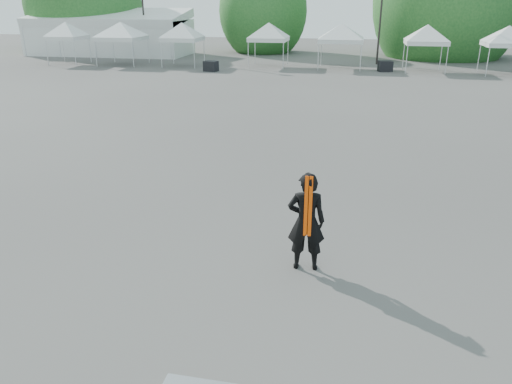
# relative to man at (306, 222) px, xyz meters

# --- Properties ---
(ground) EXTENTS (120.00, 120.00, 0.00)m
(ground) POSITION_rel_man_xyz_m (-0.56, 2.53, -1.01)
(ground) COLOR #474442
(ground) RESTS_ON ground
(marquee) EXTENTS (15.00, 6.25, 4.23)m
(marquee) POSITION_rel_man_xyz_m (-22.56, 37.53, 0.96)
(marquee) COLOR silver
(marquee) RESTS_ON ground
(tree_far_w) EXTENTS (4.80, 4.80, 7.30)m
(tree_far_w) POSITION_rel_man_xyz_m (-26.56, 40.53, 3.53)
(tree_far_w) COLOR #382314
(tree_far_w) RESTS_ON ground
(tree_mid_w) EXTENTS (4.16, 4.16, 6.33)m
(tree_mid_w) POSITION_rel_man_xyz_m (-8.56, 42.53, 2.92)
(tree_mid_w) COLOR #382314
(tree_mid_w) RESTS_ON ground
(tree_mid_e) EXTENTS (5.12, 5.12, 7.79)m
(tree_mid_e) POSITION_rel_man_xyz_m (8.44, 41.53, 3.83)
(tree_mid_e) COLOR #382314
(tree_mid_e) RESTS_ON ground
(tent_a) EXTENTS (3.74, 3.74, 3.88)m
(tent_a) POSITION_rel_man_xyz_m (-22.53, 29.91, 2.05)
(tent_a) COLOR silver
(tent_a) RESTS_ON ground
(tent_b) EXTENTS (4.71, 4.71, 3.88)m
(tent_b) POSITION_rel_man_xyz_m (-17.92, 30.24, 2.05)
(tent_b) COLOR silver
(tent_b) RESTS_ON ground
(tent_c) EXTENTS (4.07, 4.07, 3.88)m
(tent_c) POSITION_rel_man_xyz_m (-12.80, 30.30, 2.05)
(tent_c) COLOR silver
(tent_c) RESTS_ON ground
(tent_d) EXTENTS (4.15, 4.15, 3.88)m
(tent_d) POSITION_rel_man_xyz_m (-6.11, 31.52, 2.05)
(tent_d) COLOR silver
(tent_d) RESTS_ON ground
(tent_e) EXTENTS (4.70, 4.70, 3.88)m
(tent_e) POSITION_rel_man_xyz_m (-0.48, 31.28, 2.05)
(tent_e) COLOR silver
(tent_e) RESTS_ON ground
(tent_f) EXTENTS (4.15, 4.15, 3.88)m
(tent_f) POSITION_rel_man_xyz_m (5.67, 30.67, 2.05)
(tent_f) COLOR silver
(tent_f) RESTS_ON ground
(tent_g) EXTENTS (4.19, 4.19, 3.88)m
(tent_g) POSITION_rel_man_xyz_m (11.01, 30.07, 2.05)
(tent_g) COLOR silver
(tent_g) RESTS_ON ground
(man) EXTENTS (0.78, 0.56, 2.02)m
(man) POSITION_rel_man_xyz_m (0.00, 0.00, 0.00)
(man) COLOR black
(man) RESTS_ON ground
(crate_west) EXTENTS (1.10, 0.94, 0.74)m
(crate_west) POSITION_rel_man_xyz_m (-9.82, 27.75, -0.64)
(crate_west) COLOR black
(crate_west) RESTS_ON ground
(crate_mid) EXTENTS (1.14, 0.97, 0.77)m
(crate_mid) POSITION_rel_man_xyz_m (2.91, 30.11, -0.62)
(crate_mid) COLOR black
(crate_mid) RESTS_ON ground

